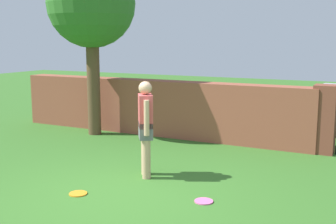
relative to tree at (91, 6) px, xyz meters
name	(u,v)px	position (x,y,z in m)	size (l,w,h in m)	color
ground_plane	(119,196)	(2.86, -3.30, -3.08)	(40.00, 40.00, 0.00)	#336623
brick_wall	(156,107)	(1.36, 0.65, -2.42)	(7.58, 0.50, 1.33)	brown
tree	(91,6)	(0.00, 0.00, 0.00)	(2.08, 2.08, 4.17)	brown
person	(146,125)	(2.77, -2.32, -2.18)	(0.38, 0.46, 1.62)	tan
frisbee_orange	(78,194)	(2.28, -3.53, -3.07)	(0.27, 0.27, 0.02)	orange
frisbee_pink	(204,201)	(4.09, -2.96, -3.07)	(0.27, 0.27, 0.02)	pink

